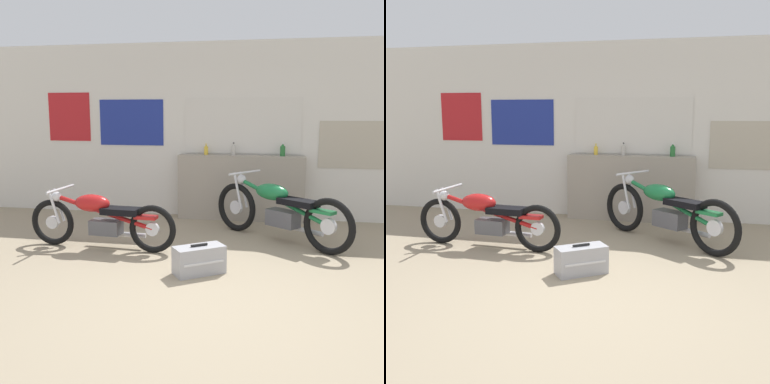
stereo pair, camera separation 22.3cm
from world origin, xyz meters
The scene contains 9 objects.
ground_plane centered at (0.00, 0.00, 0.00)m, with size 24.00×24.00×0.00m, color gray.
wall_back centered at (-0.01, 3.44, 1.40)m, with size 10.00×0.07×2.80m.
sill_counter centered at (0.00, 3.26, 0.52)m, with size 1.99×0.28×1.03m.
bottle_leftmost centered at (-0.56, 3.29, 1.11)m, with size 0.06×0.06×0.18m.
bottle_left_center centered at (-0.12, 3.31, 1.12)m, with size 0.07×0.07×0.20m.
bottle_center centered at (0.64, 3.26, 1.12)m, with size 0.08×0.08×0.21m.
motorcycle_green centered at (0.60, 2.10, 0.43)m, with size 1.80×1.40×0.89m.
motorcycle_red centered at (-1.60, 1.37, 0.39)m, with size 1.97×0.64×0.76m.
hard_case_silver centered at (-0.23, 0.71, 0.15)m, with size 0.58×0.51×0.33m.
Camera 1 is at (0.53, -3.81, 1.71)m, focal length 42.00 mm.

